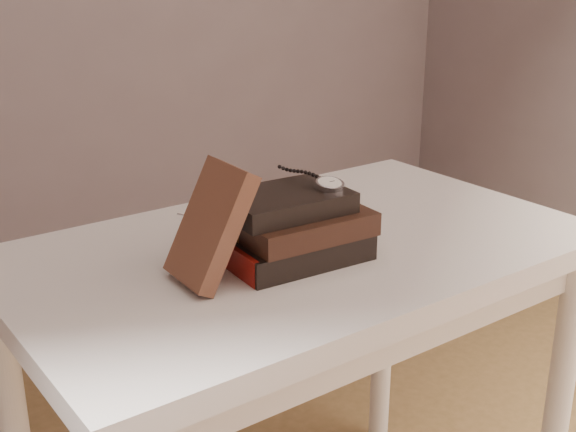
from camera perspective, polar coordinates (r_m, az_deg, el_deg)
table at (r=1.32m, az=0.92°, el=-5.70°), size 1.00×0.60×0.75m
book_stack at (r=1.20m, az=0.44°, el=-0.90°), size 0.24×0.17×0.11m
journal at (r=1.11m, az=-5.92°, el=-0.67°), size 0.11×0.12×0.18m
pocket_watch at (r=1.21m, az=2.90°, el=2.55°), size 0.05×0.15×0.02m
eyeglasses at (r=1.22m, az=-4.68°, el=-0.04°), size 0.10×0.11×0.05m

